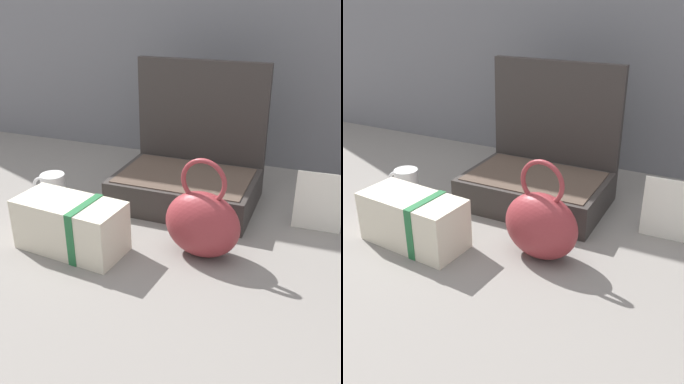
% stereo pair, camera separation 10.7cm
% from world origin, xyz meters
% --- Properties ---
extents(ground_plane, '(6.00, 6.00, 0.00)m').
position_xyz_m(ground_plane, '(0.00, 0.00, 0.00)').
color(ground_plane, slate).
extents(open_suitcase, '(0.39, 0.28, 0.39)m').
position_xyz_m(open_suitcase, '(-0.04, 0.20, 0.09)').
color(open_suitcase, '#332D2B').
rests_on(open_suitcase, ground_plane).
extents(teal_pouch_handbag, '(0.19, 0.12, 0.24)m').
position_xyz_m(teal_pouch_handbag, '(0.08, -0.08, 0.08)').
color(teal_pouch_handbag, maroon).
rests_on(teal_pouch_handbag, ground_plane).
extents(cream_toiletry_bag, '(0.27, 0.14, 0.13)m').
position_xyz_m(cream_toiletry_bag, '(-0.22, -0.16, 0.06)').
color(cream_toiletry_bag, beige).
rests_on(cream_toiletry_bag, ground_plane).
extents(coffee_mug, '(0.11, 0.07, 0.09)m').
position_xyz_m(coffee_mug, '(-0.41, 0.03, 0.05)').
color(coffee_mug, silver).
rests_on(coffee_mug, ground_plane).
extents(info_card_left, '(0.12, 0.01, 0.16)m').
position_xyz_m(info_card_left, '(0.32, 0.14, 0.08)').
color(info_card_left, white).
rests_on(info_card_left, ground_plane).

